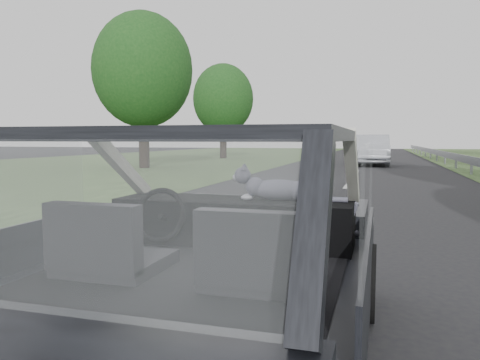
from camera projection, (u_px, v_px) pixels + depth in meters
The scene contains 9 objects.
subject_car at pixel (199, 263), 2.57m from camera, with size 1.80×4.00×1.45m, color black.
dashboard at pixel (233, 221), 3.16m from camera, with size 1.58×0.45×0.30m, color black.
driver_seat at pixel (105, 241), 2.39m from camera, with size 0.50×0.72×0.42m, color black.
passenger_seat at pixel (256, 252), 2.16m from camera, with size 0.50×0.72×0.42m, color black.
steering_wheel at pixel (160, 215), 2.98m from camera, with size 0.36×0.36×0.04m, color black.
cat at pixel (279, 188), 3.08m from camera, with size 0.54×0.17×0.24m, color slate.
other_car at pixel (372, 150), 25.28m from camera, with size 1.98×5.02×1.65m, color #B4B8C3.
tree_5 at pixel (143, 93), 22.49m from camera, with size 4.79×4.79×7.25m, color #153F15, non-canonical shape.
tree_6 at pixel (223, 113), 34.19m from camera, with size 4.41×4.41×6.69m, color #153F15, non-canonical shape.
Camera 1 is at (0.94, -2.35, 1.40)m, focal length 35.00 mm.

